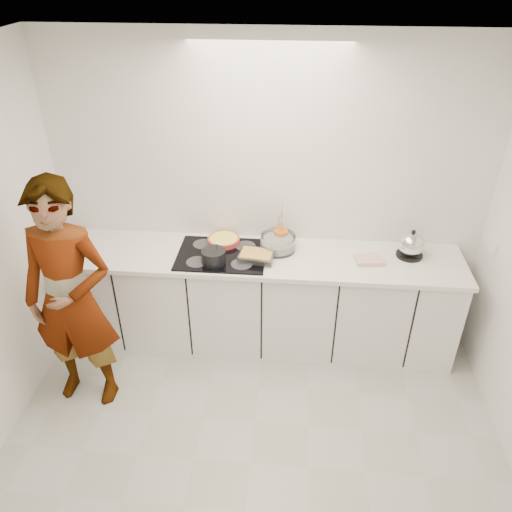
# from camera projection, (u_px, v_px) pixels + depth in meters

# --- Properties ---
(floor) EXTENTS (3.60, 3.20, 0.00)m
(floor) POSITION_uv_depth(u_px,v_px,m) (250.00, 463.00, 3.48)
(floor) COLOR #B3B3B1
(floor) RESTS_ON ground
(ceiling) EXTENTS (3.60, 3.20, 0.00)m
(ceiling) POSITION_uv_depth(u_px,v_px,m) (246.00, 77.00, 2.10)
(ceiling) COLOR white
(ceiling) RESTS_ON wall_back
(wall_back) EXTENTS (3.60, 0.00, 2.60)m
(wall_back) POSITION_uv_depth(u_px,v_px,m) (268.00, 196.00, 4.14)
(wall_back) COLOR white
(wall_back) RESTS_ON ground
(base_cabinets) EXTENTS (3.20, 0.58, 0.87)m
(base_cabinets) POSITION_uv_depth(u_px,v_px,m) (264.00, 302.00, 4.33)
(base_cabinets) COLOR white
(base_cabinets) RESTS_ON floor
(countertop) EXTENTS (3.24, 0.64, 0.04)m
(countertop) POSITION_uv_depth(u_px,v_px,m) (264.00, 258.00, 4.09)
(countertop) COLOR white
(countertop) RESTS_ON base_cabinets
(hob) EXTENTS (0.72, 0.54, 0.01)m
(hob) POSITION_uv_depth(u_px,v_px,m) (222.00, 254.00, 4.08)
(hob) COLOR black
(hob) RESTS_ON countertop
(tart_dish) EXTENTS (0.28, 0.28, 0.04)m
(tart_dish) POSITION_uv_depth(u_px,v_px,m) (224.00, 240.00, 4.22)
(tart_dish) COLOR #C54035
(tart_dish) RESTS_ON hob
(saucepan) EXTENTS (0.23, 0.23, 0.18)m
(saucepan) POSITION_uv_depth(u_px,v_px,m) (213.00, 256.00, 3.94)
(saucepan) COLOR black
(saucepan) RESTS_ON hob
(baking_dish) EXTENTS (0.30, 0.24, 0.05)m
(baking_dish) POSITION_uv_depth(u_px,v_px,m) (257.00, 255.00, 4.00)
(baking_dish) COLOR silver
(baking_dish) RESTS_ON hob
(mixing_bowl) EXTENTS (0.31, 0.31, 0.14)m
(mixing_bowl) POSITION_uv_depth(u_px,v_px,m) (278.00, 243.00, 4.13)
(mixing_bowl) COLOR silver
(mixing_bowl) RESTS_ON countertop
(tea_towel) EXTENTS (0.24, 0.18, 0.04)m
(tea_towel) POSITION_uv_depth(u_px,v_px,m) (369.00, 260.00, 3.99)
(tea_towel) COLOR white
(tea_towel) RESTS_ON countertop
(kettle) EXTENTS (0.22, 0.22, 0.24)m
(kettle) POSITION_uv_depth(u_px,v_px,m) (411.00, 245.00, 4.02)
(kettle) COLOR black
(kettle) RESTS_ON countertop
(utensil_crock) EXTENTS (0.15, 0.15, 0.15)m
(utensil_crock) POSITION_uv_depth(u_px,v_px,m) (281.00, 238.00, 4.18)
(utensil_crock) COLOR #D0610E
(utensil_crock) RESTS_ON countertop
(cook) EXTENTS (0.70, 0.48, 1.85)m
(cook) POSITION_uv_depth(u_px,v_px,m) (71.00, 300.00, 3.56)
(cook) COLOR white
(cook) RESTS_ON floor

